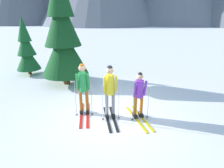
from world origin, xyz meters
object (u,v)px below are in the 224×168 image
object	(u,v)px
pine_tree_near	(62,34)
pine_tree_mid	(26,49)
skier_in_green	(83,87)
skier_in_purple	(139,94)
skier_in_yellow	(110,89)

from	to	relation	value
pine_tree_near	pine_tree_mid	world-z (taller)	pine_tree_near
skier_in_green	pine_tree_mid	bearing A→B (deg)	137.60
skier_in_purple	pine_tree_mid	size ratio (longest dim) A/B	0.52
skier_in_yellow	pine_tree_mid	size ratio (longest dim) A/B	0.57
skier_in_green	pine_tree_mid	xyz separation A→B (m)	(-4.50, 4.11, 0.46)
pine_tree_mid	pine_tree_near	bearing A→B (deg)	-24.19
skier_in_green	skier_in_purple	distance (m)	1.91
skier_in_yellow	skier_in_green	bearing A→B (deg)	172.41
skier_in_purple	pine_tree_near	size ratio (longest dim) A/B	0.31
skier_in_green	pine_tree_near	distance (m)	3.67
skier_in_green	skier_in_yellow	size ratio (longest dim) A/B	0.99
pine_tree_mid	skier_in_purple	bearing A→B (deg)	-32.72
skier_in_yellow	skier_in_purple	size ratio (longest dim) A/B	1.09
skier_in_green	skier_in_yellow	world-z (taller)	skier_in_yellow
skier_in_green	skier_in_purple	world-z (taller)	skier_in_green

